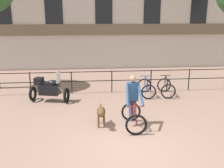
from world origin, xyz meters
name	(u,v)px	position (x,y,z in m)	size (l,w,h in m)	color
ground_plane	(129,146)	(0.00, 0.00, 0.00)	(60.00, 60.00, 0.00)	#8E7060
canal_railing	(112,78)	(0.00, 5.20, 0.71)	(15.05, 0.05, 1.05)	black
cyclist_with_bike	(133,104)	(0.33, 1.33, 0.76)	(0.70, 1.18, 1.70)	black
dog	(101,113)	(-0.71, 1.40, 0.48)	(0.30, 0.99, 0.69)	brown
parked_motorcycle	(49,89)	(-2.77, 4.14, 0.56)	(1.72, 0.98, 1.35)	black
parked_bicycle_near_lamp	(146,88)	(1.51, 4.54, 0.36)	(0.69, 1.13, 0.86)	black
parked_bicycle_mid_left	(166,87)	(2.43, 4.54, 0.36)	(0.78, 1.18, 0.86)	black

